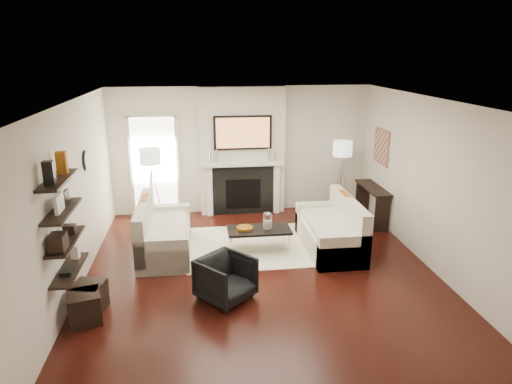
{
  "coord_description": "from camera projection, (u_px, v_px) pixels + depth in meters",
  "views": [
    {
      "loc": [
        -0.93,
        -6.56,
        3.39
      ],
      "look_at": [
        0.0,
        0.6,
        1.15
      ],
      "focal_mm": 32.0,
      "sensor_mm": 36.0,
      "label": 1
    }
  ],
  "objects": [
    {
      "name": "room_envelope",
      "position": [
        261.0,
        191.0,
        6.93
      ],
      "size": [
        6.0,
        6.0,
        6.0
      ],
      "color": "black",
      "rests_on": "ground"
    },
    {
      "name": "chimney_breast",
      "position": [
        242.0,
        151.0,
        9.65
      ],
      "size": [
        1.8,
        0.25,
        2.7
      ],
      "primitive_type": "cube",
      "color": "silver",
      "rests_on": "floor"
    },
    {
      "name": "fireplace_surround",
      "position": [
        243.0,
        191.0,
        9.77
      ],
      "size": [
        1.3,
        0.02,
        1.04
      ],
      "primitive_type": "cube",
      "color": "black",
      "rests_on": "floor"
    },
    {
      "name": "firebox",
      "position": [
        243.0,
        194.0,
        9.78
      ],
      "size": [
        0.75,
        0.02,
        0.65
      ],
      "primitive_type": "cube",
      "color": "black",
      "rests_on": "floor"
    },
    {
      "name": "mantel_pilaster_l",
      "position": [
        209.0,
        191.0,
        9.64
      ],
      "size": [
        0.12,
        0.08,
        1.1
      ],
      "primitive_type": "cube",
      "color": "white",
      "rests_on": "floor"
    },
    {
      "name": "mantel_pilaster_r",
      "position": [
        277.0,
        189.0,
        9.82
      ],
      "size": [
        0.12,
        0.08,
        1.1
      ],
      "primitive_type": "cube",
      "color": "white",
      "rests_on": "floor"
    },
    {
      "name": "mantel_shelf",
      "position": [
        243.0,
        164.0,
        9.54
      ],
      "size": [
        1.7,
        0.18,
        0.07
      ],
      "primitive_type": "cube",
      "color": "white",
      "rests_on": "chimney_breast"
    },
    {
      "name": "tv_body",
      "position": [
        243.0,
        133.0,
        9.37
      ],
      "size": [
        1.2,
        0.06,
        0.7
      ],
      "primitive_type": "cube",
      "color": "black",
      "rests_on": "chimney_breast"
    },
    {
      "name": "tv_screen",
      "position": [
        243.0,
        133.0,
        9.34
      ],
      "size": [
        1.1,
        0.0,
        0.62
      ],
      "primitive_type": "cube",
      "color": "#BF723F",
      "rests_on": "tv_body"
    },
    {
      "name": "candlestick_l_tall",
      "position": [
        217.0,
        156.0,
        9.43
      ],
      "size": [
        0.04,
        0.04,
        0.3
      ],
      "primitive_type": "cylinder",
      "color": "silver",
      "rests_on": "mantel_shelf"
    },
    {
      "name": "candlestick_l_short",
      "position": [
        210.0,
        158.0,
        9.42
      ],
      "size": [
        0.04,
        0.04,
        0.24
      ],
      "primitive_type": "cylinder",
      "color": "silver",
      "rests_on": "mantel_shelf"
    },
    {
      "name": "candlestick_r_tall",
      "position": [
        269.0,
        155.0,
        9.57
      ],
      "size": [
        0.04,
        0.04,
        0.3
      ],
      "primitive_type": "cylinder",
      "color": "silver",
      "rests_on": "mantel_shelf"
    },
    {
      "name": "candlestick_r_short",
      "position": [
        275.0,
        156.0,
        9.59
      ],
      "size": [
        0.04,
        0.04,
        0.24
      ],
      "primitive_type": "cylinder",
      "color": "silver",
      "rests_on": "mantel_shelf"
    },
    {
      "name": "hallway_panel",
      "position": [
        155.0,
        167.0,
        9.61
      ],
      "size": [
        0.9,
        0.02,
        2.1
      ],
      "primitive_type": "cube",
      "color": "white",
      "rests_on": "floor"
    },
    {
      "name": "door_trim_l",
      "position": [
        131.0,
        168.0,
        9.53
      ],
      "size": [
        0.06,
        0.06,
        2.16
      ],
      "primitive_type": "cube",
      "color": "white",
      "rests_on": "floor"
    },
    {
      "name": "door_trim_r",
      "position": [
        178.0,
        166.0,
        9.65
      ],
      "size": [
        0.06,
        0.06,
        2.16
      ],
      "primitive_type": "cube",
      "color": "white",
      "rests_on": "floor"
    },
    {
      "name": "door_trim_top",
      "position": [
        151.0,
        115.0,
        9.27
      ],
      "size": [
        1.02,
        0.06,
        0.06
      ],
      "primitive_type": "cube",
      "color": "white",
      "rests_on": "wall_back"
    },
    {
      "name": "rug",
      "position": [
        259.0,
        245.0,
        8.29
      ],
      "size": [
        2.6,
        2.0,
        0.01
      ],
      "primitive_type": "cube",
      "color": "#F0E5C4",
      "rests_on": "floor"
    },
    {
      "name": "loveseat_left_base",
      "position": [
        165.0,
        241.0,
        7.96
      ],
      "size": [
        0.85,
        1.8,
        0.42
      ],
      "primitive_type": "cube",
      "color": "beige",
      "rests_on": "floor"
    },
    {
      "name": "loveseat_left_back",
      "position": [
        144.0,
        225.0,
        7.82
      ],
      "size": [
        0.18,
        1.8,
        0.8
      ],
      "primitive_type": "cube",
      "color": "beige",
      "rests_on": "floor"
    },
    {
      "name": "loveseat_left_arm_n",
      "position": [
        162.0,
        256.0,
        7.16
      ],
      "size": [
        0.85,
        0.18,
        0.6
      ],
      "primitive_type": "cube",
      "color": "beige",
      "rests_on": "floor"
    },
    {
      "name": "loveseat_left_arm_s",
      "position": [
        168.0,
        220.0,
        8.7
      ],
      "size": [
        0.85,
        0.18,
        0.6
      ],
      "primitive_type": "cube",
      "color": "beige",
      "rests_on": "floor"
    },
    {
      "name": "loveseat_left_cushion",
      "position": [
        167.0,
        227.0,
        7.89
      ],
      "size": [
        0.63,
        1.44,
        0.1
      ],
      "primitive_type": "cube",
      "color": "beige",
      "rests_on": "loveseat_left_base"
    },
    {
      "name": "pillow_left_orange",
      "position": [
        145.0,
        208.0,
        8.05
      ],
      "size": [
        0.1,
        0.42,
        0.42
      ],
      "primitive_type": "cube",
      "color": "#A15813",
      "rests_on": "loveseat_left_cushion"
    },
    {
      "name": "pillow_left_charcoal",
      "position": [
        142.0,
        221.0,
        7.48
      ],
      "size": [
        0.1,
        0.4,
        0.4
      ],
      "primitive_type": "cube",
      "color": "black",
      "rests_on": "loveseat_left_cushion"
    },
    {
      "name": "loveseat_right_base",
      "position": [
        329.0,
        238.0,
        8.1
      ],
      "size": [
        0.85,
        1.8,
        0.42
      ],
      "primitive_type": "cube",
      "color": "beige",
      "rests_on": "floor"
    },
    {
      "name": "loveseat_right_back",
      "position": [
        349.0,
        220.0,
        8.05
      ],
      "size": [
        0.18,
        1.8,
        0.8
      ],
      "primitive_type": "cube",
      "color": "beige",
      "rests_on": "floor"
    },
    {
      "name": "loveseat_right_arm_n",
      "position": [
        344.0,
        252.0,
        7.31
      ],
      "size": [
        0.85,
        0.18,
        0.6
      ],
      "primitive_type": "cube",
      "color": "beige",
      "rests_on": "floor"
    },
    {
      "name": "loveseat_right_arm_s",
      "position": [
        318.0,
        217.0,
        8.84
      ],
      "size": [
        0.85,
        0.18,
        0.6
      ],
      "primitive_type": "cube",
      "color": "beige",
      "rests_on": "floor"
    },
    {
      "name": "loveseat_right_cushion",
      "position": [
        327.0,
        224.0,
        8.02
      ],
      "size": [
        0.63,
        1.44,
        0.1
      ],
      "primitive_type": "cube",
      "color": "beige",
      "rests_on": "loveseat_right_base"
    },
    {
      "name": "pillow_right_orange",
      "position": [
        344.0,
        204.0,
        8.27
      ],
      "size": [
        0.1,
        0.42,
        0.42
      ],
      "primitive_type": "cube",
      "color": "#A15813",
      "rests_on": "loveseat_right_cushion"
    },
    {
      "name": "pillow_right_charcoal",
      "position": [
        355.0,
        216.0,
        7.71
      ],
      "size": [
        0.1,
        0.4,
        0.4
      ],
      "primitive_type": "cube",
      "color": "black",
      "rests_on": "loveseat_right_cushion"
    },
    {
      "name": "coffee_table",
      "position": [
        259.0,
        230.0,
        7.95
      ],
      "size": [
        1.1,
        0.55,
        0.04
      ],
      "primitive_type": "cube",
      "color": "black",
      "rests_on": "floor"
    },
    {
      "name": "coffee_leg_nw",
      "position": [
        232.0,
        248.0,
        7.74
      ],
      "size": [
        0.02,
        0.02,
        0.38
      ],
      "primitive_type": "cylinder",
      "color": "silver",
      "rests_on": "floor"
    },
    {
      "name": "coffee_leg_ne",
      "position": [
        289.0,
        245.0,
        7.87
      ],
      "size": [
        0.02,
        0.02,
        0.38
      ],
      "primitive_type": "cylinder",
      "color": "silver",
      "rests_on": "floor"
    },
    {
      "name": "coffee_leg_sw",
      "position": [
        230.0,
        238.0,
        8.16
      ],
      "size": [
        0.02,
        0.02,
        0.38
      ],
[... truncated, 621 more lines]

